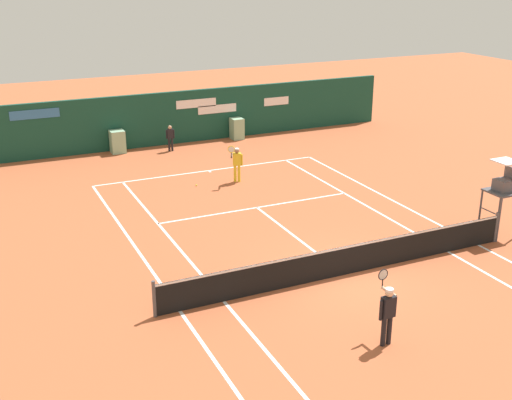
# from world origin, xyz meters

# --- Properties ---
(ground_plane) EXTENTS (80.00, 80.00, 0.01)m
(ground_plane) POSITION_xyz_m (-0.00, 0.58, 0.00)
(ground_plane) COLOR #B25633
(tennis_net) EXTENTS (12.10, 0.10, 1.07)m
(tennis_net) POSITION_xyz_m (0.00, 0.00, 0.51)
(tennis_net) COLOR #4C4C51
(tennis_net) RESTS_ON ground_plane
(sponsor_back_wall) EXTENTS (25.00, 1.02, 2.75)m
(sponsor_back_wall) POSITION_xyz_m (0.00, 16.97, 1.33)
(sponsor_back_wall) COLOR #144233
(sponsor_back_wall) RESTS_ON ground_plane
(umpire_chair) EXTENTS (1.00, 1.00, 2.71)m
(umpire_chair) POSITION_xyz_m (6.52, 0.42, 1.75)
(umpire_chair) COLOR #47474C
(umpire_chair) RESTS_ON ground_plane
(player_on_baseline) EXTENTS (0.79, 0.61, 1.76)m
(player_on_baseline) POSITION_xyz_m (0.54, 9.65, 0.92)
(player_on_baseline) COLOR yellow
(player_on_baseline) RESTS_ON ground_plane
(player_near_side) EXTENTS (0.60, 0.68, 1.81)m
(player_near_side) POSITION_xyz_m (-1.15, -3.70, 0.95)
(player_near_side) COLOR black
(player_near_side) RESTS_ON ground_plane
(ball_kid_centre_post) EXTENTS (0.44, 0.21, 1.33)m
(ball_kid_centre_post) POSITION_xyz_m (-0.55, 15.63, 0.77)
(ball_kid_centre_post) COLOR black
(ball_kid_centre_post) RESTS_ON ground_plane
(tennis_ball_by_sideline) EXTENTS (0.07, 0.07, 0.07)m
(tennis_ball_by_sideline) POSITION_xyz_m (-1.26, 9.88, 0.03)
(tennis_ball_by_sideline) COLOR #CCE033
(tennis_ball_by_sideline) RESTS_ON ground_plane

